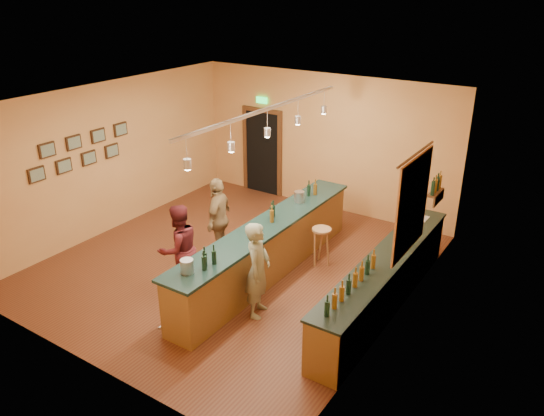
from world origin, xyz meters
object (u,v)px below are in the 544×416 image
Objects in this scene: bartender at (258,270)px; customer_a at (179,249)px; back_counter at (384,282)px; customer_b at (219,218)px; tasting_bar at (268,246)px; bar_stool at (321,235)px.

bartender is 1.01× the size of customer_a.
bartender is at bearing -141.61° from back_counter.
back_counter is 3.53m from customer_a.
bartender reaches higher than back_counter.
customer_b reaches higher than bartender.
customer_a is at bearing 77.59° from bartender.
tasting_bar is at bearing 158.10° from customer_a.
bar_stool is (0.63, 0.90, 0.01)m from tasting_bar.
back_counter is 0.89× the size of tasting_bar.
tasting_bar reaches higher than bar_stool.
customer_b reaches higher than bar_stool.
bartender is at bearing -92.05° from bar_stool.
customer_a is at bearing -155.78° from back_counter.
tasting_bar is (-2.20, -0.18, 0.12)m from back_counter.
customer_b reaches higher than customer_a.
bar_stool is (-1.57, 0.72, 0.13)m from back_counter.
customer_b is at bearing -155.70° from bar_stool.
bartender is (0.56, -1.12, 0.21)m from tasting_bar.
tasting_bar is 1.22m from customer_b.
customer_a reaches higher than bar_stool.
customer_b is at bearing -178.29° from back_counter.
back_counter is at bearing -24.72° from bar_stool.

